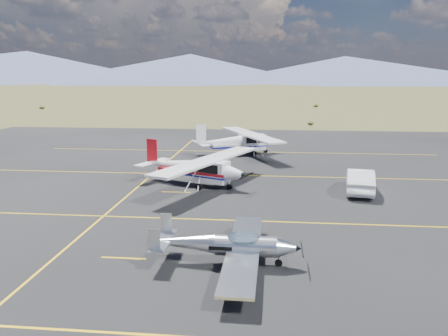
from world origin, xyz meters
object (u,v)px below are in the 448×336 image
(aircraft_plain, at_px, (239,141))
(aircraft_low_wing, at_px, (229,245))
(aircraft_cessna, at_px, (194,166))
(sedan, at_px, (360,181))

(aircraft_plain, bearing_deg, aircraft_low_wing, -111.66)
(aircraft_cessna, bearing_deg, aircraft_plain, 102.31)
(sedan, bearing_deg, aircraft_cessna, 4.90)
(aircraft_low_wing, bearing_deg, aircraft_cessna, 106.50)
(aircraft_cessna, distance_m, sedan, 11.55)
(aircraft_cessna, distance_m, aircraft_plain, 12.79)
(aircraft_cessna, relative_size, aircraft_plain, 0.98)
(aircraft_low_wing, relative_size, sedan, 1.68)
(aircraft_low_wing, distance_m, aircraft_plain, 25.89)
(aircraft_low_wing, bearing_deg, sedan, 58.73)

